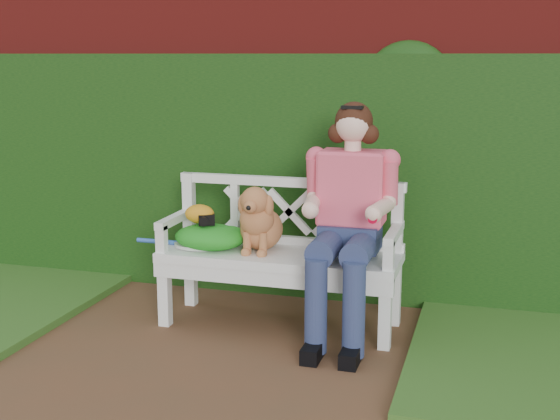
# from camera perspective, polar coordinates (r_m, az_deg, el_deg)

# --- Properties ---
(ground) EXTENTS (60.00, 60.00, 0.00)m
(ground) POSITION_cam_1_polar(r_m,az_deg,el_deg) (4.03, -7.67, -13.18)
(ground) COLOR brown
(brick_wall) EXTENTS (10.00, 0.30, 2.20)m
(brick_wall) POSITION_cam_1_polar(r_m,az_deg,el_deg) (5.48, 0.12, 5.54)
(brick_wall) COLOR maroon
(brick_wall) RESTS_ON ground
(ivy_hedge) EXTENTS (10.00, 0.18, 1.70)m
(ivy_hedge) POSITION_cam_1_polar(r_m,az_deg,el_deg) (5.30, -0.55, 2.60)
(ivy_hedge) COLOR #214812
(ivy_hedge) RESTS_ON ground
(garden_bench) EXTENTS (1.61, 0.70, 0.48)m
(garden_bench) POSITION_cam_1_polar(r_m,az_deg,el_deg) (4.76, 0.00, -6.02)
(garden_bench) COLOR white
(garden_bench) RESTS_ON ground
(seated_woman) EXTENTS (0.66, 0.84, 1.41)m
(seated_woman) POSITION_cam_1_polar(r_m,az_deg,el_deg) (4.52, 5.34, -0.95)
(seated_woman) COLOR red
(seated_woman) RESTS_ON ground
(dog) EXTENTS (0.31, 0.41, 0.43)m
(dog) POSITION_cam_1_polar(r_m,az_deg,el_deg) (4.68, -1.54, -0.55)
(dog) COLOR #BA612E
(dog) RESTS_ON garden_bench
(tennis_racket) EXTENTS (0.68, 0.44, 0.03)m
(tennis_racket) POSITION_cam_1_polar(r_m,az_deg,el_deg) (4.86, -6.49, -2.61)
(tennis_racket) COLOR silver
(tennis_racket) RESTS_ON garden_bench
(green_bag) EXTENTS (0.53, 0.45, 0.16)m
(green_bag) POSITION_cam_1_polar(r_m,az_deg,el_deg) (4.79, -5.34, -2.00)
(green_bag) COLOR #136A10
(green_bag) RESTS_ON garden_bench
(camera_item) EXTENTS (0.12, 0.11, 0.07)m
(camera_item) POSITION_cam_1_polar(r_m,az_deg,el_deg) (4.76, -5.62, -0.71)
(camera_item) COLOR black
(camera_item) RESTS_ON green_bag
(baseball_glove) EXTENTS (0.20, 0.16, 0.12)m
(baseball_glove) POSITION_cam_1_polar(r_m,az_deg,el_deg) (4.79, -6.14, -0.30)
(baseball_glove) COLOR orange
(baseball_glove) RESTS_ON green_bag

